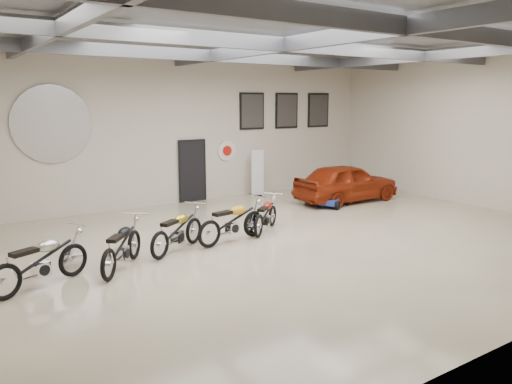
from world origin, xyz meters
TOP-DOWN VIEW (x-y plane):
  - floor at (0.00, 0.00)m, footprint 16.00×12.00m
  - ceiling at (0.00, 0.00)m, footprint 16.00×12.00m
  - back_wall at (0.00, 6.00)m, footprint 16.00×0.02m
  - right_wall at (8.00, 0.00)m, footprint 0.02×12.00m
  - ceiling_beams at (0.00, 0.00)m, footprint 15.80×11.80m
  - door at (0.50, 5.95)m, footprint 0.92×0.08m
  - logo_plaque at (-4.00, 5.95)m, footprint 2.30×0.06m
  - poster_left at (3.00, 5.96)m, footprint 1.05×0.08m
  - poster_mid at (4.60, 5.96)m, footprint 1.05×0.08m
  - poster_right at (6.20, 5.96)m, footprint 1.05×0.08m
  - oil_sign at (1.90, 5.95)m, footprint 0.72×0.10m
  - banner_stand at (2.94, 5.50)m, footprint 0.50×0.27m
  - motorcycle_silver at (-5.59, 0.12)m, footprint 2.14×1.44m
  - motorcycle_black at (-3.97, 0.30)m, footprint 1.77×1.93m
  - motorcycle_gold at (-2.46, 0.82)m, footprint 2.03×1.55m
  - motorcycle_yellow at (-1.00, 0.77)m, footprint 2.17×1.01m
  - motorcycle_red at (0.27, 1.14)m, footprint 1.77×1.56m
  - go_kart at (4.13, 2.59)m, footprint 1.75×1.35m
  - vintage_car at (4.96, 2.94)m, footprint 1.61×3.94m

SIDE VIEW (x-z plane):
  - floor at x=0.00m, z-range -0.01..0.01m
  - go_kart at x=4.13m, z-range 0.00..0.58m
  - motorcycle_red at x=0.27m, z-range 0.00..0.94m
  - motorcycle_gold at x=-2.46m, z-range 0.00..1.04m
  - motorcycle_black at x=-3.97m, z-range 0.00..1.04m
  - motorcycle_silver at x=-5.59m, z-range 0.00..1.07m
  - motorcycle_yellow at x=-1.00m, z-range 0.00..1.09m
  - vintage_car at x=4.96m, z-range 0.00..1.34m
  - banner_stand at x=2.94m, z-range 0.00..1.76m
  - door at x=0.50m, z-range 0.00..2.10m
  - oil_sign at x=1.90m, z-range 1.34..2.06m
  - back_wall at x=0.00m, z-range 0.00..5.00m
  - right_wall at x=8.00m, z-range 0.00..5.00m
  - logo_plaque at x=-4.00m, z-range 2.22..3.38m
  - poster_left at x=3.00m, z-range 2.42..3.78m
  - poster_mid at x=4.60m, z-range 2.42..3.78m
  - poster_right at x=6.20m, z-range 2.42..3.78m
  - ceiling_beams at x=0.00m, z-range 4.59..4.91m
  - ceiling at x=0.00m, z-range 5.00..5.00m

